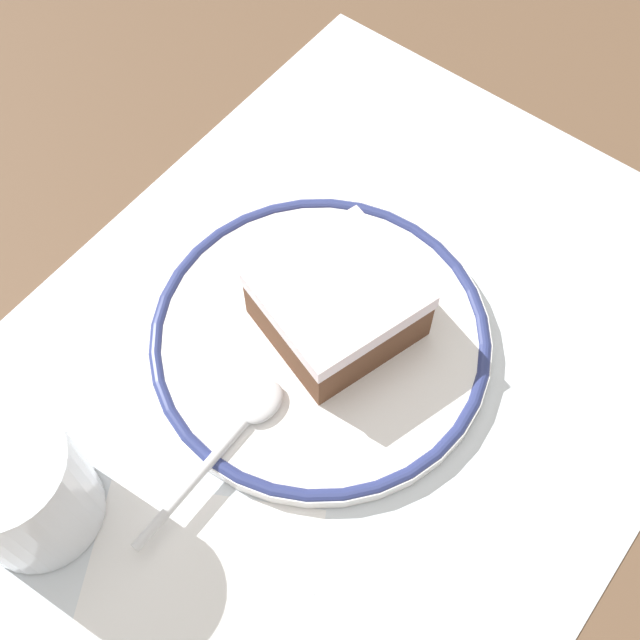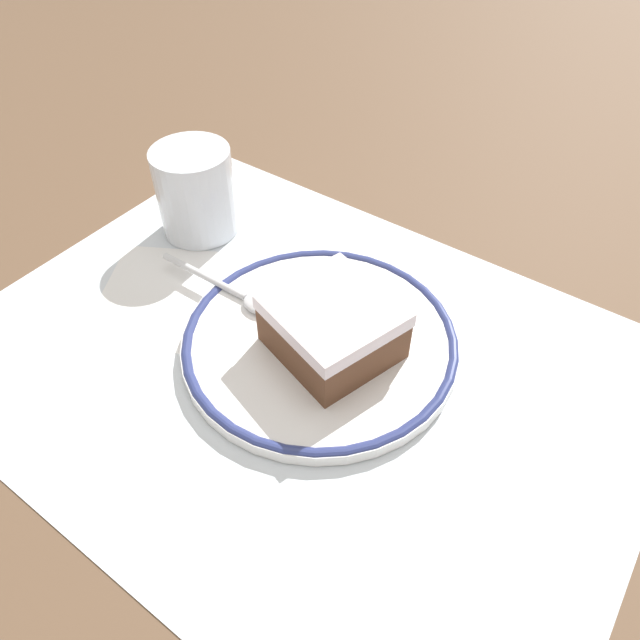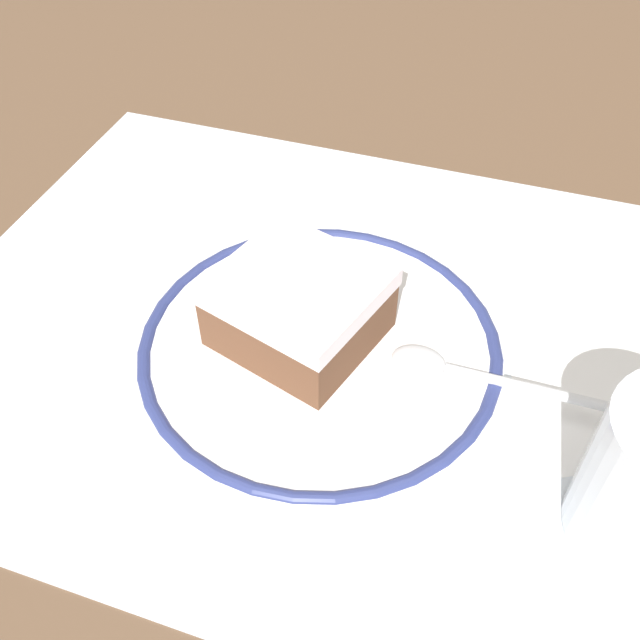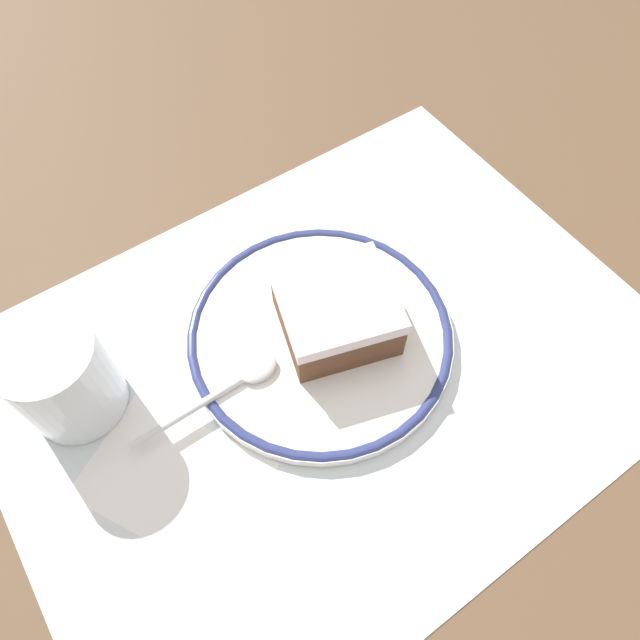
% 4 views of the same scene
% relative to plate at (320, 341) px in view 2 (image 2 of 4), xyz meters
% --- Properties ---
extents(ground_plane, '(2.40, 2.40, 0.00)m').
position_rel_plate_xyz_m(ground_plane, '(-0.01, -0.02, -0.01)').
color(ground_plane, brown).
extents(placemat, '(0.53, 0.40, 0.00)m').
position_rel_plate_xyz_m(placemat, '(-0.01, -0.02, -0.01)').
color(placemat, silver).
rests_on(placemat, ground_plane).
extents(plate, '(0.22, 0.22, 0.01)m').
position_rel_plate_xyz_m(plate, '(0.00, 0.00, 0.00)').
color(plate, white).
rests_on(plate, placemat).
extents(cake_slice, '(0.11, 0.11, 0.05)m').
position_rel_plate_xyz_m(cake_slice, '(0.01, -0.00, 0.03)').
color(cake_slice, brown).
rests_on(cake_slice, plate).
extents(spoon, '(0.13, 0.02, 0.01)m').
position_rel_plate_xyz_m(spoon, '(-0.09, -0.00, 0.01)').
color(spoon, silver).
rests_on(spoon, plate).
extents(cup, '(0.07, 0.07, 0.09)m').
position_rel_plate_xyz_m(cup, '(-0.19, 0.06, 0.03)').
color(cup, silver).
rests_on(cup, placemat).
extents(napkin, '(0.14, 0.16, 0.00)m').
position_rel_plate_xyz_m(napkin, '(-0.16, -0.04, -0.01)').
color(napkin, white).
rests_on(napkin, placemat).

